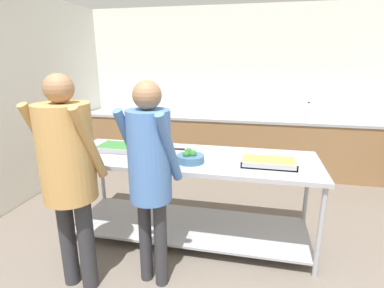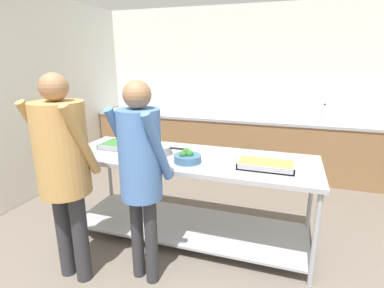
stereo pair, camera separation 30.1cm
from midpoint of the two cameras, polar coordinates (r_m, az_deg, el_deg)
wall_rear at (r=5.23m, az=5.57°, el=10.49°), size 5.00×0.06×2.65m
wall_left at (r=4.36m, az=-33.12°, el=6.91°), size 0.06×4.37×2.65m
back_counter at (r=5.03m, az=4.79°, el=0.21°), size 4.84×0.65×0.91m
serving_counter at (r=3.05m, az=-3.25°, el=-7.56°), size 2.48×0.86×0.89m
serving_tray_roast at (r=3.28m, az=-16.41°, el=-0.69°), size 0.41×0.32×0.05m
sauce_pan at (r=3.03m, az=-9.45°, el=-1.24°), size 0.43×0.29×0.08m
broccoli_bowl at (r=2.78m, az=-3.43°, el=-2.67°), size 0.25×0.25×0.12m
plate_stack at (r=2.92m, az=3.33°, el=-2.24°), size 0.27×0.27×0.04m
serving_tray_vegetables at (r=2.75m, az=11.36°, el=-3.53°), size 0.49×0.27×0.05m
guest_serving_left at (r=2.31m, az=-11.76°, el=-4.00°), size 0.48×0.40×1.67m
guest_serving_right at (r=2.47m, az=-25.88°, el=-3.62°), size 0.52×0.40×1.72m
water_bottle at (r=4.88m, az=19.59°, el=5.81°), size 0.08×0.08×0.27m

